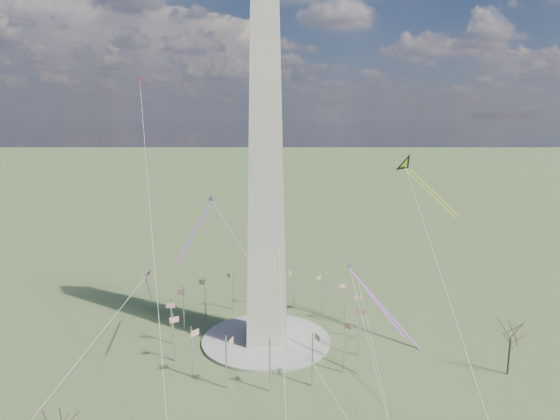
{
  "coord_description": "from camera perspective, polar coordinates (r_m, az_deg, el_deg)",
  "views": [
    {
      "loc": [
        -4.0,
        -130.69,
        62.28
      ],
      "look_at": [
        3.88,
        0.0,
        37.51
      ],
      "focal_mm": 32.0,
      "sensor_mm": 36.0,
      "label": 1
    }
  ],
  "objects": [
    {
      "name": "kite_diamond_purple",
      "position": [
        142.07,
        -14.85,
        -7.49
      ],
      "size": [
        1.6,
        2.88,
        9.02
      ],
      "rotation": [
        0.0,
        0.0,
        2.81
      ],
      "color": "#42186C",
      "rests_on": "ground"
    },
    {
      "name": "kite_small_red",
      "position": [
        164.9,
        -15.75,
        14.03
      ],
      "size": [
        1.33,
        2.05,
        4.46
      ],
      "rotation": [
        0.0,
        0.0,
        2.6
      ],
      "color": "red",
      "rests_on": "ground"
    },
    {
      "name": "washington_monument",
      "position": [
        131.53,
        -1.69,
        4.46
      ],
      "size": [
        15.56,
        15.56,
        100.0
      ],
      "color": "beige",
      "rests_on": "plaza"
    },
    {
      "name": "kite_streamer_mid",
      "position": [
        124.09,
        -9.17,
        -1.32
      ],
      "size": [
        7.9,
        17.53,
        12.66
      ],
      "rotation": [
        0.0,
        0.0,
        2.76
      ],
      "color": "#FA2732",
      "rests_on": "ground"
    },
    {
      "name": "tree_near",
      "position": [
        136.03,
        24.88,
        -12.9
      ],
      "size": [
        8.07,
        8.07,
        14.13
      ],
      "color": "#413027",
      "rests_on": "ground"
    },
    {
      "name": "plaza",
      "position": [
        144.65,
        -1.59,
        -14.62
      ],
      "size": [
        36.0,
        36.0,
        0.8
      ],
      "primitive_type": "cylinder",
      "color": "#9E9790",
      "rests_on": "ground"
    },
    {
      "name": "ground",
      "position": [
        144.82,
        -1.59,
        -14.76
      ],
      "size": [
        2000.0,
        2000.0,
        0.0
      ],
      "primitive_type": "plane",
      "color": "#486231",
      "rests_on": "ground"
    },
    {
      "name": "kite_streamer_right",
      "position": [
        150.02,
        10.95,
        -9.91
      ],
      "size": [
        15.13,
        19.97,
        16.3
      ],
      "rotation": [
        0.0,
        0.0,
        3.77
      ],
      "color": "#FA2732",
      "rests_on": "ground"
    },
    {
      "name": "kite_small_white",
      "position": [
        179.34,
        -0.74,
        10.88
      ],
      "size": [
        1.3,
        1.81,
        4.57
      ],
      "rotation": [
        0.0,
        0.0,
        2.91
      ],
      "color": "silver",
      "rests_on": "ground"
    },
    {
      "name": "kite_streamer_left",
      "position": [
        126.29,
        10.01,
        -9.07
      ],
      "size": [
        11.09,
        17.12,
        13.29
      ],
      "rotation": [
        0.0,
        0.0,
        3.69
      ],
      "color": "#FA2732",
      "rests_on": "ground"
    },
    {
      "name": "kite_delta_black",
      "position": [
        145.64,
        14.41,
        4.74
      ],
      "size": [
        15.19,
        17.82,
        15.79
      ],
      "rotation": [
        0.0,
        0.0,
        3.79
      ],
      "color": "black",
      "rests_on": "ground"
    },
    {
      "name": "flagpole_ring",
      "position": [
        141.85,
        -1.6,
        -12.11
      ],
      "size": [
        54.4,
        54.4,
        13.0
      ],
      "color": "silver",
      "rests_on": "ground"
    }
  ]
}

